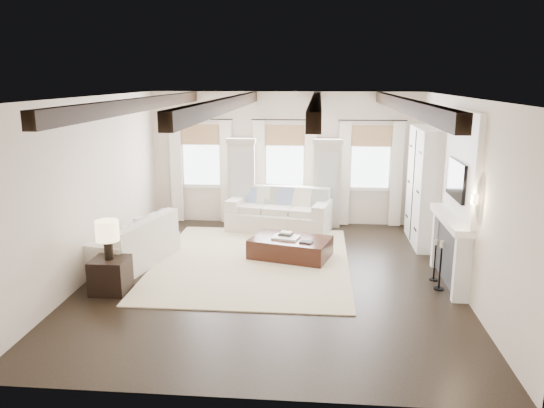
# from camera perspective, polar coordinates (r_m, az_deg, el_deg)

# --- Properties ---
(ground) EXTENTS (7.50, 7.50, 0.00)m
(ground) POSITION_cam_1_polar(r_m,az_deg,el_deg) (9.69, -0.08, -7.85)
(ground) COLOR black
(ground) RESTS_ON ground
(room_shell) EXTENTS (6.54, 7.54, 3.22)m
(room_shell) POSITION_cam_1_polar(r_m,az_deg,el_deg) (10.02, 4.65, 4.04)
(room_shell) COLOR beige
(room_shell) RESTS_ON ground
(area_rug) EXTENTS (3.74, 4.58, 0.02)m
(area_rug) POSITION_cam_1_polar(r_m,az_deg,el_deg) (10.45, -2.14, -6.19)
(area_rug) COLOR beige
(area_rug) RESTS_ON ground
(sofa_back) EXTENTS (2.51, 1.52, 1.01)m
(sofa_back) POSITION_cam_1_polar(r_m,az_deg,el_deg) (12.49, 0.85, -0.96)
(sofa_back) COLOR beige
(sofa_back) RESTS_ON ground
(sofa_left) EXTENTS (1.42, 2.29, 0.91)m
(sofa_left) POSITION_cam_1_polar(r_m,az_deg,el_deg) (10.53, -14.59, -4.38)
(sofa_left) COLOR beige
(sofa_left) RESTS_ON ground
(ottoman) EXTENTS (1.73, 1.33, 0.40)m
(ottoman) POSITION_cam_1_polar(r_m,az_deg,el_deg) (10.64, 1.99, -4.73)
(ottoman) COLOR black
(ottoman) RESTS_ON ground
(tray) EXTENTS (0.58, 0.50, 0.04)m
(tray) POSITION_cam_1_polar(r_m,az_deg,el_deg) (10.57, 1.53, -3.60)
(tray) COLOR white
(tray) RESTS_ON ottoman
(book_lower) EXTENTS (0.30, 0.26, 0.04)m
(book_lower) POSITION_cam_1_polar(r_m,az_deg,el_deg) (10.64, 1.47, -3.27)
(book_lower) COLOR #262628
(book_lower) RESTS_ON tray
(book_upper) EXTENTS (0.26, 0.22, 0.03)m
(book_upper) POSITION_cam_1_polar(r_m,az_deg,el_deg) (10.63, 1.53, -3.08)
(book_upper) COLOR beige
(book_upper) RESTS_ON book_lower
(book_loose) EXTENTS (0.28, 0.24, 0.03)m
(book_loose) POSITION_cam_1_polar(r_m,az_deg,el_deg) (10.31, 3.70, -4.10)
(book_loose) COLOR #262628
(book_loose) RESTS_ON ottoman
(side_table_front) EXTENTS (0.58, 0.58, 0.58)m
(side_table_front) POSITION_cam_1_polar(r_m,az_deg,el_deg) (9.36, -16.98, -7.35)
(side_table_front) COLOR black
(side_table_front) RESTS_ON ground
(lamp_front) EXTENTS (0.38, 0.38, 0.66)m
(lamp_front) POSITION_cam_1_polar(r_m,az_deg,el_deg) (9.13, -17.29, -2.99)
(lamp_front) COLOR black
(lamp_front) RESTS_ON side_table_front
(side_table_back) EXTENTS (0.39, 0.39, 0.58)m
(side_table_back) POSITION_cam_1_polar(r_m,az_deg,el_deg) (13.07, -3.66, -0.89)
(side_table_back) COLOR black
(side_table_back) RESTS_ON ground
(lamp_back) EXTENTS (0.35, 0.35, 0.60)m
(lamp_back) POSITION_cam_1_polar(r_m,az_deg,el_deg) (12.92, -3.71, 2.10)
(lamp_back) COLOR black
(lamp_back) RESTS_ON side_table_back
(candlestick_near) EXTENTS (0.17, 0.17, 0.86)m
(candlestick_near) POSITION_cam_1_polar(r_m,az_deg,el_deg) (9.47, 17.63, -6.73)
(candlestick_near) COLOR black
(candlestick_near) RESTS_ON ground
(candlestick_far) EXTENTS (0.15, 0.15, 0.75)m
(candlestick_far) POSITION_cam_1_polar(r_m,az_deg,el_deg) (9.87, 17.09, -6.13)
(candlestick_far) COLOR black
(candlestick_far) RESTS_ON ground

